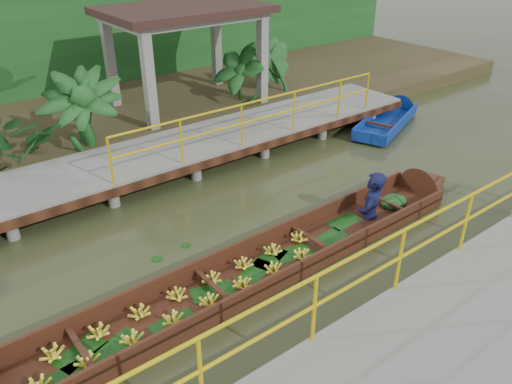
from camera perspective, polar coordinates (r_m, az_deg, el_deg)
ground at (r=9.15m, az=-3.29°, el=-6.41°), size 80.00×80.00×0.00m
land_strip at (r=15.21m, az=-19.72°, el=7.68°), size 30.00×8.00×0.45m
far_dock at (r=11.56m, az=-12.99°, el=3.52°), size 16.00×2.06×1.66m
near_dock at (r=7.42m, az=23.35°, el=-16.14°), size 18.00×2.40×1.73m
pavilion at (r=14.64m, az=-8.20°, el=18.84°), size 4.40×3.00×3.00m
foliage_backdrop at (r=17.08m, az=-23.67°, el=15.43°), size 30.00×0.80×4.00m
vendor_boat at (r=8.60m, az=3.00°, el=-6.73°), size 10.50×1.23×2.37m
moored_blue_boat at (r=15.63m, az=15.56°, el=8.57°), size 3.60×2.15×0.84m
tropical_plants at (r=12.63m, az=-20.86°, el=8.66°), size 14.40×1.40×1.75m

